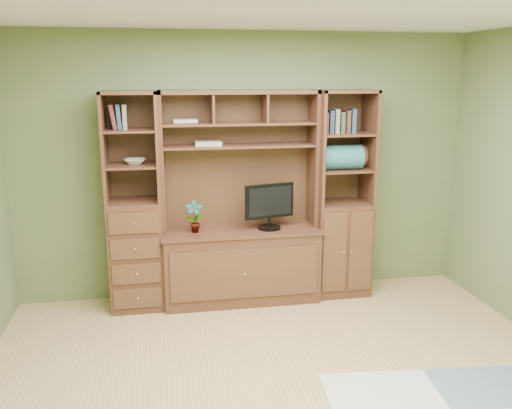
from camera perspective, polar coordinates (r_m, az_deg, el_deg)
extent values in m
cube|color=tan|center=(4.01, 3.80, -19.56)|extent=(4.60, 4.10, 0.04)
cube|color=white|center=(3.39, 4.52, 20.45)|extent=(4.60, 4.10, 0.04)
cube|color=#657546|center=(5.40, -1.10, 4.04)|extent=(4.50, 0.04, 2.60)
cube|color=#657546|center=(1.75, 21.22, -17.90)|extent=(4.50, 0.04, 2.60)
cube|color=#4D2A1A|center=(5.18, -1.62, 0.53)|extent=(1.54, 0.53, 2.05)
cube|color=#4D2A1A|center=(5.17, -12.71, 0.17)|extent=(0.50, 0.45, 2.05)
cube|color=#4D2A1A|center=(5.46, 9.01, 1.04)|extent=(0.55, 0.45, 2.05)
cube|color=black|center=(5.19, 1.42, 0.67)|extent=(0.54, 0.33, 0.61)
imported|color=#A94F39|center=(5.14, -6.51, -1.30)|extent=(0.16, 0.11, 0.31)
cube|color=#B8A99C|center=(5.14, -5.07, 6.44)|extent=(0.25, 0.18, 0.04)
imported|color=beige|center=(5.10, -12.62, 4.44)|extent=(0.19, 0.19, 0.05)
cube|color=#276867|center=(5.33, 8.91, 4.93)|extent=(0.41, 0.24, 0.24)
cube|color=brown|center=(5.51, 9.96, 5.10)|extent=(0.41, 0.23, 0.23)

